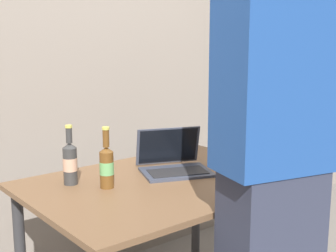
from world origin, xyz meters
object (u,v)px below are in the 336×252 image
(laptop, at_px, (174,162))
(beer_bottle_brown, at_px, (70,162))
(beer_bottle_amber, at_px, (107,165))
(person_figure, at_px, (273,168))

(laptop, bearing_deg, beer_bottle_brown, 165.62)
(laptop, height_order, beer_bottle_amber, beer_bottle_amber)
(beer_bottle_brown, bearing_deg, person_figure, -65.79)
(laptop, relative_size, beer_bottle_brown, 1.52)
(laptop, xyz_separation_m, beer_bottle_amber, (-0.39, -0.02, 0.06))
(laptop, relative_size, person_figure, 0.22)
(beer_bottle_amber, bearing_deg, person_figure, -68.28)
(person_figure, bearing_deg, laptop, 80.22)
(beer_bottle_amber, bearing_deg, laptop, 2.77)
(beer_bottle_amber, xyz_separation_m, person_figure, (0.27, -0.68, 0.09))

